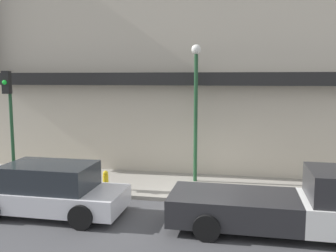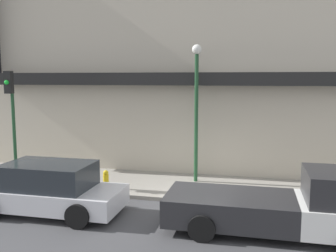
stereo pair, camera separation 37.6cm
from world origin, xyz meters
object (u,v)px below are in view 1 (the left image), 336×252
object	(u,v)px
parked_car	(50,190)
street_lamp	(196,96)
pickup_truck	(294,205)
traffic_light	(9,108)
fire_hydrant	(106,179)

from	to	relation	value
parked_car	street_lamp	size ratio (longest dim) A/B	0.87
parked_car	street_lamp	world-z (taller)	street_lamp
pickup_truck	traffic_light	distance (m)	10.03
pickup_truck	street_lamp	size ratio (longest dim) A/B	1.11
fire_hydrant	traffic_light	bearing A→B (deg)	-172.73
street_lamp	traffic_light	distance (m)	6.74
fire_hydrant	pickup_truck	bearing A→B (deg)	-22.53
pickup_truck	parked_car	distance (m)	6.89
pickup_truck	parked_car	size ratio (longest dim) A/B	1.27
parked_car	fire_hydrant	xyz separation A→B (m)	(0.75, 2.55, -0.30)
parked_car	traffic_light	distance (m)	4.06
traffic_light	parked_car	bearing A→B (deg)	-38.46
street_lamp	pickup_truck	bearing A→B (deg)	-52.08
pickup_truck	traffic_light	size ratio (longest dim) A/B	1.36
street_lamp	traffic_light	xyz separation A→B (m)	(-6.47, -1.85, -0.40)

